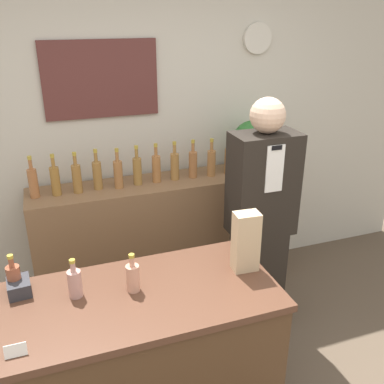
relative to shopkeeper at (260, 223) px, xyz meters
name	(u,v)px	position (x,y,z in m)	size (l,w,h in m)	color
back_wall	(142,130)	(-0.60, 0.90, 0.49)	(5.20, 0.09, 2.70)	beige
back_shelf	(165,238)	(-0.51, 0.63, -0.36)	(2.03, 0.41, 1.01)	brown
display_counter	(144,363)	(-0.98, -0.57, -0.41)	(1.41, 0.69, 0.91)	#4C331E
shopkeeper	(260,223)	(0.00, 0.00, 0.00)	(0.44, 0.27, 1.73)	black
potted_plant	(253,143)	(0.25, 0.64, 0.37)	(0.33, 0.33, 0.41)	#9E998E
paper_bag	(246,242)	(-0.38, -0.53, 0.21)	(0.14, 0.10, 0.34)	tan
price_card_left	(15,351)	(-1.56, -0.80, 0.07)	(0.09, 0.02, 0.06)	white
gift_box	(19,287)	(-1.55, -0.35, 0.08)	(0.12, 0.15, 0.08)	#2D2D33
counter_bottle_0	(14,278)	(-1.57, -0.33, 0.12)	(0.07, 0.07, 0.21)	brown
counter_bottle_1	(75,283)	(-1.28, -0.47, 0.12)	(0.07, 0.07, 0.21)	tan
counter_bottle_2	(133,277)	(-1.00, -0.52, 0.12)	(0.07, 0.07, 0.21)	tan
shelf_bottle_0	(33,182)	(-1.45, 0.64, 0.26)	(0.07, 0.07, 0.30)	#A4653A
shelf_bottle_1	(55,180)	(-1.30, 0.63, 0.26)	(0.07, 0.07, 0.30)	olive
shelf_bottle_2	(77,178)	(-1.15, 0.62, 0.26)	(0.07, 0.07, 0.30)	olive
shelf_bottle_3	(97,174)	(-1.00, 0.64, 0.26)	(0.07, 0.07, 0.30)	olive
shelf_bottle_4	(118,173)	(-0.86, 0.61, 0.26)	(0.07, 0.07, 0.30)	#A0693B
shelf_bottle_5	(137,170)	(-0.71, 0.63, 0.26)	(0.07, 0.07, 0.30)	olive
shelf_bottle_6	(156,168)	(-0.56, 0.63, 0.26)	(0.07, 0.07, 0.30)	#A36A3A
shelf_bottle_7	(175,165)	(-0.42, 0.64, 0.26)	(0.07, 0.07, 0.30)	#9E703A
shelf_bottle_8	(193,163)	(-0.27, 0.63, 0.26)	(0.07, 0.07, 0.30)	#A1673C
shelf_bottle_9	(211,162)	(-0.12, 0.62, 0.26)	(0.07, 0.07, 0.30)	#A56F3D
shelf_bottle_10	(229,160)	(0.03, 0.62, 0.26)	(0.07, 0.07, 0.30)	#A46C38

